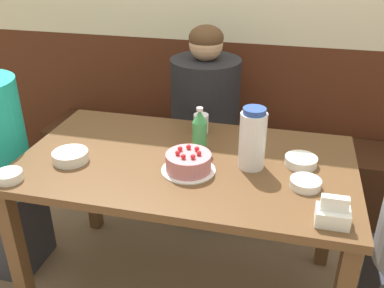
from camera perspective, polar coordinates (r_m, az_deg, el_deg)
name	(u,v)px	position (r m, az deg, el deg)	size (l,w,h in m)	color
ground_plane	(187,287)	(2.25, -0.65, -18.55)	(12.00, 12.00, 0.00)	#846B51
bench_seat	(219,168)	(2.76, 3.62, -3.21)	(2.27, 0.38, 0.43)	#381E11
dining_table	(186,178)	(1.85, -0.75, -4.58)	(1.40, 0.80, 0.73)	brown
birthday_cake	(188,162)	(1.70, -0.48, -2.48)	(0.22, 0.22, 0.10)	white
water_pitcher	(253,139)	(1.71, 8.07, 0.68)	(0.11, 0.11, 0.26)	white
soju_bottle	(200,131)	(1.83, 1.01, 1.81)	(0.06, 0.06, 0.20)	#388E4C
napkin_holder	(333,214)	(1.49, 18.27, -8.85)	(0.11, 0.08, 0.11)	white
bowl_soup_white	(71,156)	(1.85, -15.88, -1.59)	(0.15, 0.15, 0.04)	white
bowl_rice_small	(9,176)	(1.79, -23.23, -3.96)	(0.11, 0.11, 0.04)	white
bowl_side_dish	(301,161)	(1.81, 14.32, -2.22)	(0.13, 0.13, 0.04)	white
bowl_sauce_shallow	(305,183)	(1.66, 14.89, -5.09)	(0.12, 0.12, 0.03)	white
glass_water_tall	(200,123)	(2.02, 1.13, 2.79)	(0.07, 0.07, 0.09)	silver
person_teal_shirt	(205,128)	(2.45, 1.72, 2.16)	(0.38, 0.38, 1.15)	#33333D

